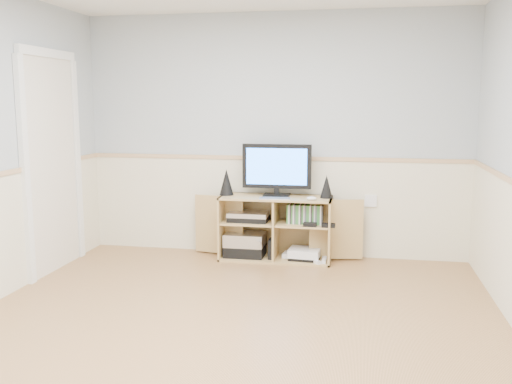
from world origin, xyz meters
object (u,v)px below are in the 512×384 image
at_px(media_cabinet, 276,226).
at_px(game_consoles, 304,254).
at_px(keyboard, 275,198).
at_px(monitor, 277,168).

xyz_separation_m(media_cabinet, game_consoles, (0.29, -0.06, -0.26)).
distance_m(keyboard, game_consoles, 0.66).
distance_m(monitor, keyboard, 0.34).
relative_size(monitor, keyboard, 2.27).
bearing_deg(monitor, media_cabinet, 90.00).
bearing_deg(game_consoles, media_cabinet, 167.47).
bearing_deg(keyboard, media_cabinet, 86.23).
bearing_deg(media_cabinet, monitor, -90.00).
bearing_deg(game_consoles, keyboard, -155.74).
height_order(monitor, keyboard, monitor).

